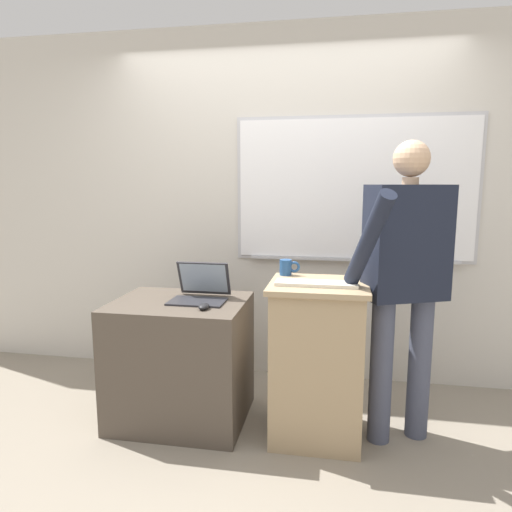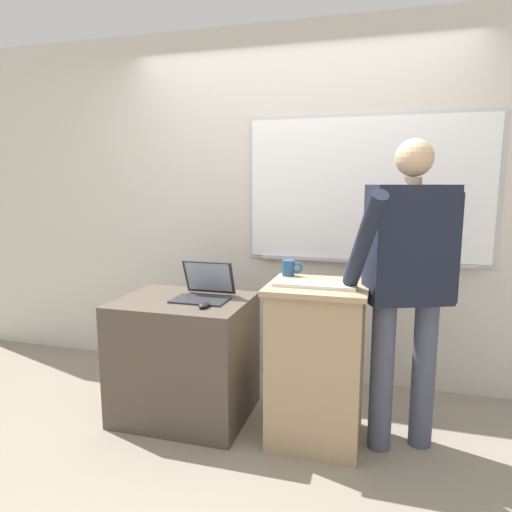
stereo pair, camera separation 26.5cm
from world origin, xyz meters
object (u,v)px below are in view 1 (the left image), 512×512
object	(u,v)px
side_desk	(181,360)
computer_mouse_by_laptop	(204,306)
laptop	(201,288)
wireless_keyboard	(316,284)
person_presenter	(406,271)
lectern_podium	(317,360)
coffee_mug	(287,267)

from	to	relation	value
side_desk	computer_mouse_by_laptop	xyz separation A→B (m)	(0.20, -0.15, 0.41)
laptop	wireless_keyboard	size ratio (longest dim) A/B	0.75
person_presenter	laptop	size ratio (longest dim) A/B	5.08
laptop	lectern_podium	bearing A→B (deg)	-10.05
coffee_mug	person_presenter	bearing A→B (deg)	-11.26
lectern_podium	side_desk	xyz separation A→B (m)	(-0.86, 0.06, -0.08)
lectern_podium	person_presenter	distance (m)	0.73
laptop	computer_mouse_by_laptop	bearing A→B (deg)	-69.49
side_desk	person_presenter	size ratio (longest dim) A/B	0.47
person_presenter	wireless_keyboard	distance (m)	0.51
wireless_keyboard	side_desk	bearing A→B (deg)	171.72
laptop	coffee_mug	bearing A→B (deg)	6.16
lectern_podium	coffee_mug	world-z (taller)	coffee_mug
computer_mouse_by_laptop	coffee_mug	size ratio (longest dim) A/B	0.79
wireless_keyboard	coffee_mug	xyz separation A→B (m)	(-0.20, 0.25, 0.04)
side_desk	wireless_keyboard	size ratio (longest dim) A/B	1.80
lectern_podium	wireless_keyboard	xyz separation A→B (m)	(-0.01, -0.06, 0.48)
lectern_podium	laptop	size ratio (longest dim) A/B	2.75
wireless_keyboard	coffee_mug	distance (m)	0.32
lectern_podium	computer_mouse_by_laptop	distance (m)	0.74
wireless_keyboard	computer_mouse_by_laptop	world-z (taller)	wireless_keyboard
person_presenter	computer_mouse_by_laptop	distance (m)	1.17
lectern_podium	laptop	bearing A→B (deg)	169.95
lectern_podium	side_desk	size ratio (longest dim) A/B	1.14
lectern_podium	coffee_mug	xyz separation A→B (m)	(-0.21, 0.19, 0.52)
side_desk	computer_mouse_by_laptop	size ratio (longest dim) A/B	8.25
lectern_podium	wireless_keyboard	bearing A→B (deg)	-99.68
person_presenter	wireless_keyboard	world-z (taller)	person_presenter
lectern_podium	wireless_keyboard	distance (m)	0.48
person_presenter	laptop	xyz separation A→B (m)	(-1.23, 0.08, -0.17)
lectern_podium	computer_mouse_by_laptop	bearing A→B (deg)	-171.89
lectern_podium	person_presenter	size ratio (longest dim) A/B	0.54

